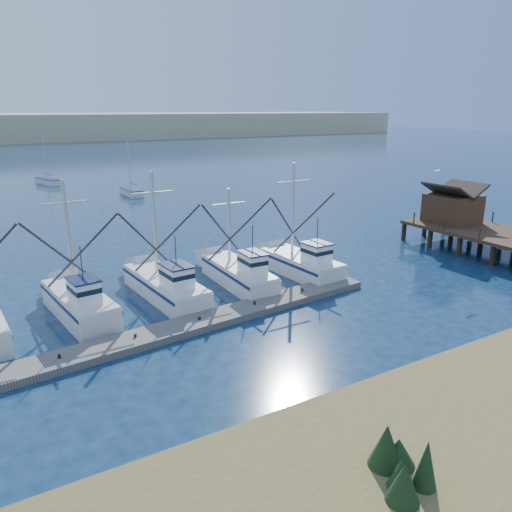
# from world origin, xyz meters

# --- Properties ---
(ground) EXTENTS (500.00, 500.00, 0.00)m
(ground) POSITION_xyz_m (0.00, 0.00, 0.00)
(ground) COLOR #0D1D39
(ground) RESTS_ON ground
(shore_bank) EXTENTS (40.00, 10.00, 1.60)m
(shore_bank) POSITION_xyz_m (-8.00, -10.00, 0.80)
(shore_bank) COLOR #4C422D
(shore_bank) RESTS_ON ground
(floating_dock) EXTENTS (31.37, 5.08, 0.42)m
(floating_dock) POSITION_xyz_m (-9.93, 6.36, 0.21)
(floating_dock) COLOR slate
(floating_dock) RESTS_ON ground
(timber_pier) EXTENTS (7.00, 20.00, 8.00)m
(timber_pier) POSITION_xyz_m (21.50, 8.46, 2.57)
(timber_pier) COLOR black
(timber_pier) RESTS_ON ground
(dune_ridge) EXTENTS (360.00, 60.00, 10.00)m
(dune_ridge) POSITION_xyz_m (0.00, 210.00, 5.00)
(dune_ridge) COLOR tan
(dune_ridge) RESTS_ON ground
(trawler_fleet) EXTENTS (30.63, 8.87, 9.74)m
(trawler_fleet) POSITION_xyz_m (-10.59, 11.42, 0.96)
(trawler_fleet) COLOR silver
(trawler_fleet) RESTS_ON ground
(sailboat_near) EXTENTS (1.98, 5.49, 8.10)m
(sailboat_near) POSITION_xyz_m (3.47, 53.68, 0.50)
(sailboat_near) COLOR silver
(sailboat_near) RESTS_ON ground
(sailboat_far) EXTENTS (3.27, 6.30, 8.10)m
(sailboat_far) POSITION_xyz_m (-5.31, 71.75, 0.50)
(sailboat_far) COLOR silver
(sailboat_far) RESTS_ON ground
(flying_gull) EXTENTS (1.02, 0.19, 0.19)m
(flying_gull) POSITION_xyz_m (14.70, 8.78, 7.55)
(flying_gull) COLOR white
(flying_gull) RESTS_ON ground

